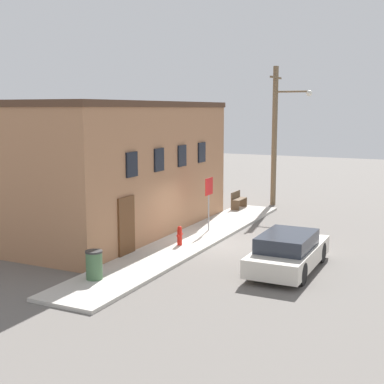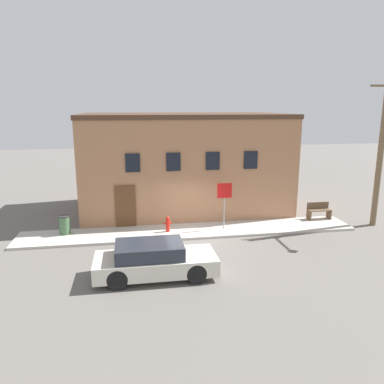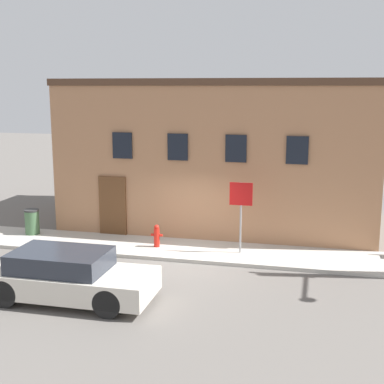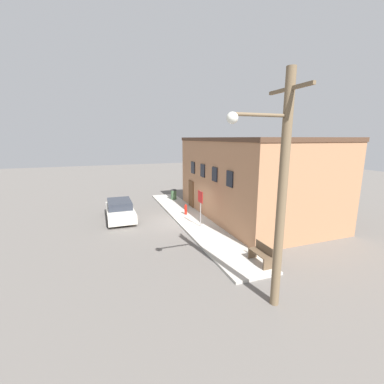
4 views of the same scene
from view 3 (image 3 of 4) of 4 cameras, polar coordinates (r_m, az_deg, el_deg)
The scene contains 7 objects.
ground_plane at distance 16.53m, azimuth -1.25°, elevation -7.53°, with size 80.00×80.00×0.00m, color #66605B.
sidewalk at distance 17.53m, azimuth -0.33°, elevation -6.23°, with size 16.12×2.20×0.11m.
brick_building at distance 21.15m, azimuth 3.45°, elevation 4.35°, with size 11.39×6.81×5.57m.
fire_hydrant at distance 17.63m, azimuth -3.79°, elevation -4.68°, with size 0.39×0.19×0.74m.
stop_sign at distance 16.76m, azimuth 5.24°, elevation -1.22°, with size 0.72×0.06×2.26m.
trash_bin at distance 19.93m, azimuth -16.69°, elevation -3.04°, with size 0.53×0.53×0.89m.
parked_car at distance 13.95m, azimuth -13.18°, elevation -8.72°, with size 4.32×1.77×1.27m.
Camera 3 is at (3.99, -15.13, 5.32)m, focal length 50.00 mm.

